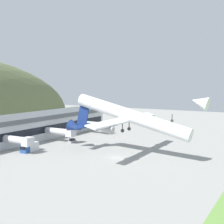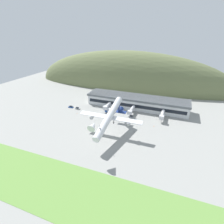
# 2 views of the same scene
# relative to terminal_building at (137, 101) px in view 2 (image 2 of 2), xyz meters

# --- Properties ---
(ground_plane) EXTENTS (328.34, 328.34, 0.00)m
(ground_plane) POSITION_rel_terminal_building_xyz_m (-11.56, -46.58, -5.63)
(ground_plane) COLOR gray
(grass_strip_foreground) EXTENTS (295.51, 27.81, 0.08)m
(grass_strip_foreground) POSITION_rel_terminal_building_xyz_m (-11.56, -95.38, -5.59)
(grass_strip_foreground) COLOR #669342
(grass_strip_foreground) RESTS_ON ground_plane
(hill_backdrop) EXTENTS (238.64, 54.20, 81.45)m
(hill_backdrop) POSITION_rel_terminal_building_xyz_m (-26.42, 59.97, -5.63)
(hill_backdrop) COLOR #667047
(hill_backdrop) RESTS_ON ground_plane
(terminal_building) EXTENTS (86.08, 17.67, 9.94)m
(terminal_building) POSITION_rel_terminal_building_xyz_m (0.00, 0.00, 0.00)
(terminal_building) COLOR silver
(terminal_building) RESTS_ON ground_plane
(jetway_0) EXTENTS (3.38, 12.15, 5.43)m
(jetway_0) POSITION_rel_terminal_building_xyz_m (-21.22, -15.08, -1.64)
(jetway_0) COLOR silver
(jetway_0) RESTS_ON ground_plane
(jetway_1) EXTENTS (3.38, 13.66, 5.43)m
(jetway_1) POSITION_rel_terminal_building_xyz_m (-0.28, -15.89, -1.64)
(jetway_1) COLOR silver
(jetway_1) RESTS_ON ground_plane
(jetway_2) EXTENTS (3.38, 13.83, 5.43)m
(jetway_2) POSITION_rel_terminal_building_xyz_m (23.45, -15.98, -1.64)
(jetway_2) COLOR silver
(jetway_2) RESTS_ON ground_plane
(cargo_airplane) EXTENTS (41.22, 49.51, 15.71)m
(cargo_airplane) POSITION_rel_terminal_building_xyz_m (-5.85, -48.06, 6.68)
(cargo_airplane) COLOR silver
(service_car_0) EXTENTS (4.07, 1.84, 1.61)m
(service_car_0) POSITION_rel_terminal_building_xyz_m (-45.86, -21.67, -4.97)
(service_car_0) COLOR #999EA3
(service_car_0) RESTS_ON ground_plane
(service_car_1) EXTENTS (4.26, 2.01, 1.50)m
(service_car_1) POSITION_rel_terminal_building_xyz_m (-53.09, -20.77, -5.01)
(service_car_1) COLOR #264C99
(service_car_1) RESTS_ON ground_plane
(service_car_2) EXTENTS (4.01, 2.02, 1.49)m
(service_car_2) POSITION_rel_terminal_building_xyz_m (0.90, -20.04, -5.02)
(service_car_2) COLOR #999EA3
(service_car_2) RESTS_ON ground_plane
(fuel_truck) EXTENTS (6.88, 3.00, 3.01)m
(fuel_truck) POSITION_rel_terminal_building_xyz_m (-18.59, -17.16, -4.18)
(fuel_truck) COLOR #264C99
(fuel_truck) RESTS_ON ground_plane
(traffic_cone_0) EXTENTS (0.52, 0.52, 0.58)m
(traffic_cone_0) POSITION_rel_terminal_building_xyz_m (19.52, -28.02, -5.35)
(traffic_cone_0) COLOR orange
(traffic_cone_0) RESTS_ON ground_plane
(traffic_cone_1) EXTENTS (0.52, 0.52, 0.58)m
(traffic_cone_1) POSITION_rel_terminal_building_xyz_m (-41.78, -29.10, -5.35)
(traffic_cone_1) COLOR orange
(traffic_cone_1) RESTS_ON ground_plane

